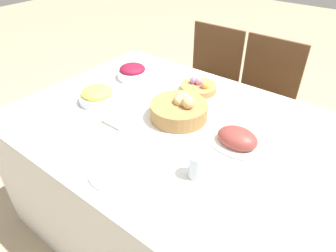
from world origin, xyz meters
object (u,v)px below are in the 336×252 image
bread_basket (179,109)px  beet_salad_bowl (133,72)px  pineapple_bowl (97,95)px  egg_basket (199,87)px  drinking_cup (197,166)px  butter_dish (117,120)px  fork (95,154)px  chair_far_center (260,98)px  knife (151,187)px  chair_far_left (206,81)px  dinner_plate (121,169)px  spoon (157,191)px  ham_platter (237,139)px

bread_basket → beet_salad_bowl: size_ratio=1.53×
pineapple_bowl → egg_basket: bearing=50.4°
drinking_cup → butter_dish: (-0.48, 0.06, -0.03)m
fork → drinking_cup: bearing=24.5°
chair_far_center → pineapple_bowl: size_ratio=4.66×
knife → butter_dish: 0.44m
chair_far_center → butter_dish: 1.16m
bread_basket → knife: 0.47m
fork → knife: 0.30m
bread_basket → egg_basket: size_ratio=1.37×
pineapple_bowl → knife: pineapple_bowl is taller
chair_far_left → fork: bearing=-79.5°
bread_basket → fork: bearing=-104.8°
chair_far_left → fork: (0.25, -1.30, 0.27)m
drinking_cup → knife: bearing=-121.9°
dinner_plate → fork: bearing=180.0°
bread_basket → drinking_cup: 0.40m
dinner_plate → butter_dish: bearing=138.3°
beet_salad_bowl → fork: (0.36, -0.61, -0.04)m
bread_basket → beet_salad_bowl: (-0.47, 0.18, -0.01)m
chair_far_left → pineapple_bowl: bearing=-93.6°
chair_far_center → spoon: 1.34m
chair_far_center → beet_salad_bowl: chair_far_center is taller
pineapple_bowl → dinner_plate: 0.54m
bread_basket → pineapple_bowl: (-0.42, -0.14, -0.01)m
fork → butter_dish: butter_dish is taller
dinner_plate → butter_dish: size_ratio=2.13×
chair_far_center → ham_platter: size_ratio=3.24×
bread_basket → ham_platter: 0.32m
chair_far_left → egg_basket: bearing=-64.0°
ham_platter → drinking_cup: drinking_cup is taller
beet_salad_bowl → drinking_cup: drinking_cup is taller
pineapple_bowl → knife: bearing=-25.6°
pineapple_bowl → dinner_plate: bearing=-32.5°
ham_platter → butter_dish: (-0.52, -0.20, -0.01)m
chair_far_center → fork: (-0.19, -1.30, 0.27)m
bread_basket → drinking_cup: (0.28, -0.28, 0.00)m
egg_basket → drinking_cup: size_ratio=2.03×
dinner_plate → knife: dinner_plate is taller
chair_far_center → bread_basket: size_ratio=3.19×
fork → butter_dish: bearing=115.8°
knife → butter_dish: size_ratio=1.50×
chair_far_center → beet_salad_bowl: size_ratio=4.89×
egg_basket → ham_platter: bearing=-37.9°
chair_far_left → pineapple_bowl: 1.06m
chair_far_center → drinking_cup: (0.20, -1.15, 0.31)m
chair_far_left → butter_dish: 1.14m
egg_basket → pineapple_bowl: (-0.35, -0.42, 0.01)m
butter_dish → beet_salad_bowl: bearing=124.3°
pineapple_bowl → drinking_cup: bearing=-11.1°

